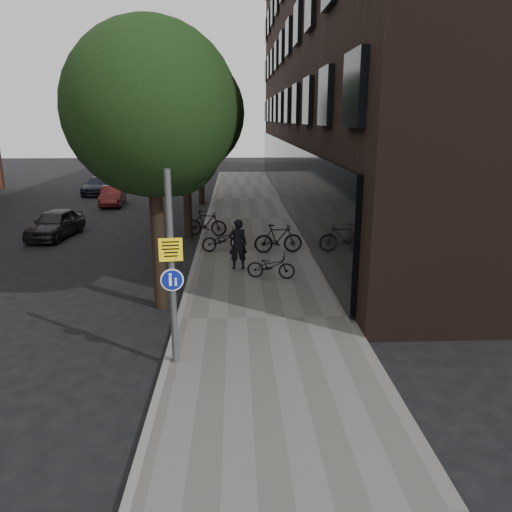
{
  "coord_description": "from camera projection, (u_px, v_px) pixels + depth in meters",
  "views": [
    {
      "loc": [
        -0.5,
        -8.61,
        5.06
      ],
      "look_at": [
        -0.05,
        2.49,
        2.0
      ],
      "focal_mm": 35.0,
      "sensor_mm": 36.0,
      "label": 1
    }
  ],
  "objects": [
    {
      "name": "signpost",
      "position": [
        172.0,
        269.0,
        9.97
      ],
      "size": [
        0.47,
        0.13,
        4.03
      ],
      "rotation": [
        0.0,
        0.0,
        0.11
      ],
      "color": "#595B5E",
      "rests_on": "sidewalk"
    },
    {
      "name": "street_tree_far",
      "position": [
        201.0,
        118.0,
        29.52
      ],
      "size": [
        5.0,
        5.0,
        7.8
      ],
      "color": "black",
      "rests_on": "ground"
    },
    {
      "name": "parked_bike_facade_near",
      "position": [
        271.0,
        266.0,
        15.92
      ],
      "size": [
        1.61,
        0.81,
        0.81
      ],
      "primitive_type": "imported",
      "rotation": [
        0.0,
        0.0,
        1.39
      ],
      "color": "black",
      "rests_on": "sidewalk"
    },
    {
      "name": "street_tree_mid",
      "position": [
        187.0,
        117.0,
        20.86
      ],
      "size": [
        5.0,
        5.0,
        7.8
      ],
      "color": "black",
      "rests_on": "ground"
    },
    {
      "name": "street_tree_near",
      "position": [
        155.0,
        117.0,
        12.67
      ],
      "size": [
        4.4,
        4.4,
        7.5
      ],
      "color": "black",
      "rests_on": "ground"
    },
    {
      "name": "ground",
      "position": [
        264.0,
        389.0,
        9.66
      ],
      "size": [
        120.0,
        120.0,
        0.0
      ],
      "primitive_type": "plane",
      "color": "black",
      "rests_on": "ground"
    },
    {
      "name": "sidewalk",
      "position": [
        256.0,
        253.0,
        19.28
      ],
      "size": [
        4.5,
        60.0,
        0.12
      ],
      "primitive_type": "cube",
      "color": "#605D59",
      "rests_on": "ground"
    },
    {
      "name": "parked_bike_curb_far",
      "position": [
        206.0,
        223.0,
        21.7
      ],
      "size": [
        1.88,
        0.91,
        1.09
      ],
      "primitive_type": "imported",
      "rotation": [
        0.0,
        0.0,
        1.34
      ],
      "color": "black",
      "rests_on": "sidewalk"
    },
    {
      "name": "curb_edge",
      "position": [
        198.0,
        253.0,
        19.19
      ],
      "size": [
        0.15,
        60.0,
        0.13
      ],
      "primitive_type": "cube",
      "color": "slate",
      "rests_on": "ground"
    },
    {
      "name": "parked_car_mid",
      "position": [
        113.0,
        196.0,
        30.07
      ],
      "size": [
        1.56,
        3.59,
        1.15
      ],
      "primitive_type": "imported",
      "rotation": [
        0.0,
        0.0,
        0.1
      ],
      "color": "#591B19",
      "rests_on": "ground"
    },
    {
      "name": "building_right_dark_brick",
      "position": [
        390.0,
        48.0,
        28.79
      ],
      "size": [
        12.0,
        40.0,
        18.0
      ],
      "primitive_type": "cube",
      "color": "black",
      "rests_on": "ground"
    },
    {
      "name": "pedestrian",
      "position": [
        238.0,
        244.0,
        16.79
      ],
      "size": [
        0.69,
        0.51,
        1.73
      ],
      "primitive_type": "imported",
      "rotation": [
        0.0,
        0.0,
        3.3
      ],
      "color": "black",
      "rests_on": "sidewalk"
    },
    {
      "name": "parked_car_near",
      "position": [
        55.0,
        224.0,
        21.88
      ],
      "size": [
        1.9,
        3.79,
        1.24
      ],
      "primitive_type": "imported",
      "rotation": [
        0.0,
        0.0,
        -0.12
      ],
      "color": "black",
      "rests_on": "ground"
    },
    {
      "name": "parked_bike_facade_far",
      "position": [
        278.0,
        238.0,
        18.93
      ],
      "size": [
        1.86,
        0.62,
        1.1
      ],
      "primitive_type": "imported",
      "rotation": [
        0.0,
        0.0,
        1.63
      ],
      "color": "black",
      "rests_on": "sidewalk"
    },
    {
      "name": "parked_car_far",
      "position": [
        98.0,
        185.0,
        34.63
      ],
      "size": [
        1.72,
        4.11,
        1.18
      ],
      "primitive_type": "imported",
      "rotation": [
        0.0,
        0.0,
        0.01
      ],
      "color": "#1A202F",
      "rests_on": "ground"
    },
    {
      "name": "parked_bike_curb_near",
      "position": [
        223.0,
        239.0,
        19.25
      ],
      "size": [
        1.8,
        1.1,
        0.9
      ],
      "primitive_type": "imported",
      "rotation": [
        0.0,
        0.0,
        1.89
      ],
      "color": "black",
      "rests_on": "sidewalk"
    }
  ]
}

